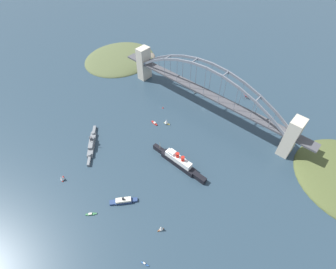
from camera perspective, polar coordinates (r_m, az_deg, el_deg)
The scene contains 15 objects.
ground_plane at distance 378.70m, azimuth 8.15°, elevation 5.80°, with size 1400.00×1400.00×0.00m, color #283D4C.
harbor_arch_bridge at distance 360.00m, azimuth 8.65°, elevation 9.41°, with size 311.28×20.02×74.36m.
headland_east_shore at distance 501.79m, azimuth -10.63°, elevation 16.67°, with size 123.17×134.78×16.55m.
ocean_liner at distance 299.92m, azimuth 2.43°, elevation -6.19°, with size 80.13×9.56×19.86m.
naval_cruiser at distance 336.26m, azimuth -17.04°, elevation -2.06°, with size 50.72×48.74×17.44m.
harbor_ferry_steamer at distance 280.27m, azimuth -10.17°, elevation -14.69°, with size 23.03×25.71×7.59m.
seaplane_taxiing_near_bridge at distance 408.31m, azimuth 6.36°, elevation 9.83°, with size 8.91×7.99×4.96m.
seaplane_second_in_formation at distance 413.47m, azimuth 17.48°, elevation 8.35°, with size 11.33×8.14×5.27m.
small_boat_0 at distance 348.60m, azimuth -0.38°, elevation 2.98°, with size 8.85×5.99×9.08m.
small_boat_1 at distance 261.80m, azimuth -1.57°, elevation -20.58°, with size 4.78×6.69×8.17m.
small_boat_2 at distance 282.64m, azimuth -17.21°, elevation -16.98°, with size 8.92×9.71×1.99m.
small_boat_3 at distance 254.88m, azimuth -5.34°, elevation -27.34°, with size 7.63×2.85×2.50m.
small_boat_4 at distance 313.33m, azimuth -23.10°, elevation -9.09°, with size 7.40×6.38×8.90m.
small_boat_5 at distance 351.77m, azimuth -3.12°, elevation 2.63°, with size 11.74×3.83×2.49m.
channel_marker_buoy at distance 375.73m, azimuth -1.18°, elevation 6.18°, with size 2.20×2.20×2.75m.
Camera 1 is at (-148.40, 247.48, 245.25)m, focal length 26.67 mm.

